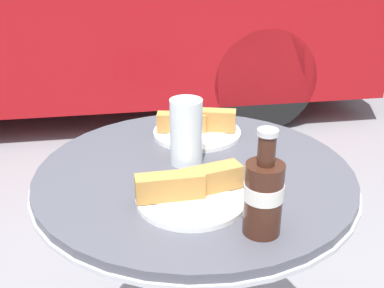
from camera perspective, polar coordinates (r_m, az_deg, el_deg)
name	(u,v)px	position (r m, az deg, el deg)	size (l,w,h in m)	color
bistro_table	(194,233)	(1.21, 0.29, -10.47)	(0.75, 0.75, 0.76)	#B7B7BC
cola_bottle_left	(264,194)	(0.88, 8.48, -5.85)	(0.07, 0.07, 0.21)	#3D1E14
drinking_glass	(186,135)	(1.13, -0.69, 1.12)	(0.08, 0.08, 0.16)	black
lunch_plate_near	(197,128)	(1.30, 0.65, 1.94)	(0.24, 0.24, 0.07)	white
lunch_plate_far	(191,191)	(0.99, -0.10, -5.59)	(0.23, 0.23, 0.07)	white
parked_car	(47,14)	(3.83, -16.80, 14.57)	(4.46, 1.71, 1.45)	#9E0F14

